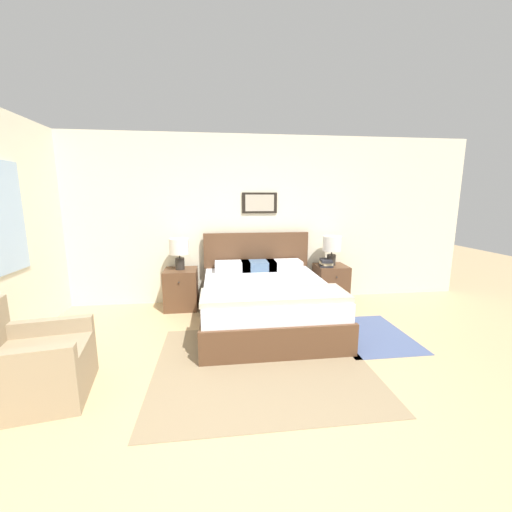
# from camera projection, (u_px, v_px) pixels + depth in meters

# --- Properties ---
(ground_plane) EXTENTS (16.00, 16.00, 0.00)m
(ground_plane) POSITION_uv_depth(u_px,v_px,m) (266.00, 424.00, 2.33)
(ground_plane) COLOR tan
(wall_back) EXTENTS (7.56, 0.09, 2.60)m
(wall_back) POSITION_uv_depth(u_px,v_px,m) (238.00, 220.00, 4.95)
(wall_back) COLOR beige
(wall_back) RESTS_ON ground_plane
(area_rug_main) EXTENTS (2.11, 1.85, 0.01)m
(area_rug_main) POSITION_uv_depth(u_px,v_px,m) (262.00, 364.00, 3.15)
(area_rug_main) COLOR #897556
(area_rug_main) RESTS_ON ground_plane
(area_rug_bedside) EXTENTS (0.89, 1.15, 0.01)m
(area_rug_bedside) POSITION_uv_depth(u_px,v_px,m) (370.00, 334.00, 3.85)
(area_rug_bedside) COLOR #47567F
(area_rug_bedside) RESTS_ON ground_plane
(bed) EXTENTS (1.65, 1.98, 1.11)m
(bed) POSITION_uv_depth(u_px,v_px,m) (265.00, 301.00, 4.15)
(bed) COLOR brown
(bed) RESTS_ON ground_plane
(armchair) EXTENTS (0.90, 0.83, 0.82)m
(armchair) POSITION_uv_depth(u_px,v_px,m) (30.00, 367.00, 2.58)
(armchair) COLOR #998466
(armchair) RESTS_ON ground_plane
(nightstand_near_window) EXTENTS (0.48, 0.49, 0.60)m
(nightstand_near_window) POSITION_uv_depth(u_px,v_px,m) (181.00, 289.00, 4.72)
(nightstand_near_window) COLOR brown
(nightstand_near_window) RESTS_ON ground_plane
(nightstand_by_door) EXTENTS (0.48, 0.49, 0.60)m
(nightstand_by_door) POSITION_uv_depth(u_px,v_px,m) (331.00, 284.00, 5.01)
(nightstand_by_door) COLOR brown
(nightstand_by_door) RESTS_ON ground_plane
(table_lamp_near_window) EXTENTS (0.28, 0.28, 0.46)m
(table_lamp_near_window) POSITION_uv_depth(u_px,v_px,m) (179.00, 249.00, 4.62)
(table_lamp_near_window) COLOR #2D2823
(table_lamp_near_window) RESTS_ON nightstand_near_window
(table_lamp_by_door) EXTENTS (0.28, 0.28, 0.46)m
(table_lamp_by_door) POSITION_uv_depth(u_px,v_px,m) (332.00, 246.00, 4.91)
(table_lamp_by_door) COLOR #2D2823
(table_lamp_by_door) RESTS_ON nightstand_by_door
(book_thick_bottom) EXTENTS (0.24, 0.29, 0.03)m
(book_thick_bottom) POSITION_uv_depth(u_px,v_px,m) (326.00, 265.00, 4.89)
(book_thick_bottom) COLOR #232328
(book_thick_bottom) RESTS_ON nightstand_by_door
(book_hardcover_middle) EXTENTS (0.16, 0.23, 0.04)m
(book_hardcover_middle) POSITION_uv_depth(u_px,v_px,m) (326.00, 263.00, 4.88)
(book_hardcover_middle) COLOR beige
(book_hardcover_middle) RESTS_ON book_thick_bottom
(book_novel_upper) EXTENTS (0.20, 0.29, 0.04)m
(book_novel_upper) POSITION_uv_depth(u_px,v_px,m) (326.00, 261.00, 4.88)
(book_novel_upper) COLOR #232328
(book_novel_upper) RESTS_ON book_hardcover_middle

